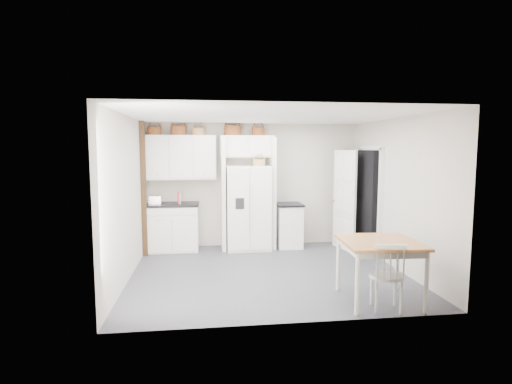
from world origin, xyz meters
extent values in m
plane|color=#4B4D55|center=(0.00, 0.00, 0.00)|extent=(4.50, 4.50, 0.00)
plane|color=white|center=(0.00, 0.00, 2.60)|extent=(4.50, 4.50, 0.00)
plane|color=#B9B0A4|center=(0.00, 2.00, 1.30)|extent=(4.50, 0.00, 4.50)
plane|color=#B9B0A4|center=(-2.25, 0.00, 1.30)|extent=(0.00, 4.00, 4.00)
plane|color=#B9B0A4|center=(2.25, 0.00, 1.30)|extent=(0.00, 4.00, 4.00)
cube|color=white|center=(-0.15, 1.65, 0.86)|extent=(0.89, 0.72, 1.73)
cube|color=white|center=(-1.69, 1.70, 0.47)|extent=(1.00, 0.63, 0.93)
cube|color=white|center=(0.72, 1.70, 0.44)|extent=(0.50, 0.61, 0.89)
cube|color=#974F26|center=(1.31, -1.45, 0.42)|extent=(1.07, 1.07, 0.84)
cube|color=white|center=(1.27, -1.75, 0.45)|extent=(0.51, 0.48, 0.89)
cube|color=black|center=(-1.69, 1.70, 0.95)|extent=(1.05, 0.68, 0.04)
cube|color=black|center=(0.72, 1.70, 0.91)|extent=(0.54, 0.65, 0.04)
cube|color=silver|center=(-2.02, 1.62, 1.05)|extent=(0.24, 0.14, 0.16)
cube|color=#BC2D37|center=(-1.56, 1.62, 1.09)|extent=(0.05, 0.16, 0.23)
cube|color=beige|center=(-1.54, 1.62, 1.08)|extent=(0.03, 0.14, 0.21)
cylinder|color=maroon|center=(-2.03, 1.83, 2.43)|extent=(0.27, 0.27, 0.16)
cylinder|color=maroon|center=(-1.55, 1.83, 2.44)|extent=(0.32, 0.32, 0.19)
cylinder|color=#A3723D|center=(-1.15, 1.83, 2.42)|extent=(0.26, 0.26, 0.15)
cylinder|color=maroon|center=(-0.45, 1.83, 2.45)|extent=(0.35, 0.35, 0.20)
cylinder|color=maroon|center=(0.08, 1.83, 2.43)|extent=(0.27, 0.27, 0.15)
cylinder|color=#A3723D|center=(0.06, 1.55, 1.79)|extent=(0.24, 0.24, 0.13)
cube|color=white|center=(-1.50, 1.83, 1.90)|extent=(1.40, 0.34, 0.90)
cube|color=white|center=(-0.15, 1.83, 2.12)|extent=(1.12, 0.34, 0.45)
cube|color=white|center=(-0.66, 1.70, 1.15)|extent=(0.08, 0.60, 2.30)
cube|color=white|center=(0.36, 1.70, 1.15)|extent=(0.08, 0.60, 2.30)
cube|color=black|center=(-2.20, 1.35, 1.30)|extent=(0.09, 0.09, 2.60)
cube|color=black|center=(2.16, 1.00, 1.02)|extent=(0.18, 0.85, 2.05)
cube|color=white|center=(1.80, 1.33, 1.02)|extent=(0.21, 0.79, 2.05)
camera|label=1|loc=(-1.01, -6.48, 2.07)|focal=28.00mm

